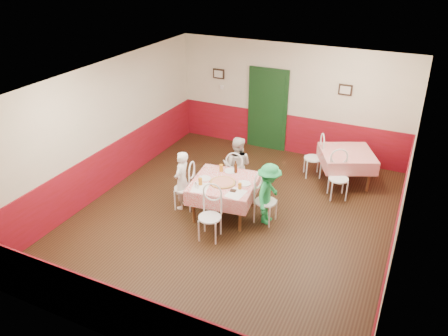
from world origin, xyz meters
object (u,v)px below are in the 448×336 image
at_px(glass_a, 200,182).
at_px(beer_bottle, 236,167).
at_px(glass_b, 240,186).
at_px(glass_c, 221,168).
at_px(main_table, 224,198).
at_px(chair_far, 236,176).
at_px(diner_far, 237,166).
at_px(chair_near, 210,217).
at_px(diner_left, 182,180).
at_px(chair_second_b, 339,179).
at_px(chair_second_a, 313,158).
at_px(pizza, 223,182).
at_px(second_table, 345,167).
at_px(chair_left, 184,188).
at_px(diner_right, 269,194).
at_px(wallet, 233,191).
at_px(chair_right, 266,202).

xyz_separation_m(glass_a, beer_bottle, (0.41, 0.75, 0.05)).
distance_m(glass_b, glass_c, 0.80).
xyz_separation_m(main_table, chair_far, (-0.11, 0.84, 0.08)).
relative_size(glass_a, diner_far, 0.11).
relative_size(main_table, chair_near, 1.36).
bearing_deg(glass_c, chair_far, 76.28).
bearing_deg(beer_bottle, diner_left, -150.55).
bearing_deg(glass_c, diner_far, 78.14).
bearing_deg(glass_c, beer_bottle, 13.72).
bearing_deg(chair_second_b, chair_second_a, 110.05).
height_order(chair_second_a, glass_c, glass_c).
distance_m(chair_near, pizza, 0.84).
relative_size(second_table, chair_second_a, 1.24).
distance_m(chair_left, chair_second_b, 3.27).
height_order(chair_second_a, diner_left, diner_left).
distance_m(chair_near, diner_far, 1.76).
height_order(main_table, diner_right, diner_right).
bearing_deg(beer_bottle, chair_far, 111.99).
bearing_deg(beer_bottle, diner_far, 110.56).
bearing_deg(glass_c, diner_right, -11.82).
xyz_separation_m(chair_near, glass_a, (-0.46, 0.52, 0.38)).
bearing_deg(wallet, glass_c, 123.83).
height_order(glass_a, wallet, glass_a).
height_order(chair_left, wallet, chair_left).
relative_size(chair_second_a, pizza, 1.82).
bearing_deg(glass_c, glass_b, -38.30).
bearing_deg(diner_left, beer_bottle, 116.56).
bearing_deg(beer_bottle, chair_right, -21.74).
bearing_deg(main_table, chair_second_b, 40.38).
xyz_separation_m(glass_a, diner_right, (1.24, 0.44, -0.20)).
relative_size(chair_right, diner_right, 0.71).
height_order(chair_left, chair_right, same).
xyz_separation_m(chair_left, chair_second_a, (2.02, 2.50, 0.00)).
xyz_separation_m(chair_second_b, diner_left, (-2.82, -1.75, 0.18)).
distance_m(chair_second_b, wallet, 2.52).
relative_size(chair_left, chair_right, 1.00).
relative_size(chair_second_a, glass_c, 6.07).
distance_m(second_table, diner_left, 3.78).
bearing_deg(chair_right, glass_b, 124.68).
bearing_deg(chair_far, beer_bottle, 102.02).
height_order(chair_left, chair_near, same).
bearing_deg(glass_a, chair_second_a, 60.64).
height_order(chair_second_b, glass_a, same).
xyz_separation_m(chair_second_b, glass_a, (-2.27, -1.96, 0.38)).
relative_size(glass_c, diner_far, 0.11).
bearing_deg(chair_second_a, diner_right, -32.01).
bearing_deg(chair_far, second_table, -152.78).
relative_size(glass_a, glass_b, 1.14).
xyz_separation_m(chair_right, glass_c, (-1.07, 0.24, 0.38)).
bearing_deg(beer_bottle, second_table, 46.51).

